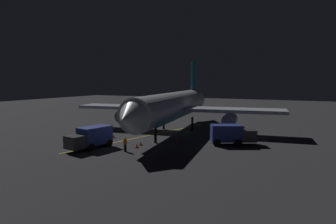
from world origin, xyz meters
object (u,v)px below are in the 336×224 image
Objects in this scene: catering_truck at (231,135)px; traffic_cone_under_wing at (141,143)px; traffic_cone_near_right at (177,139)px; traffic_cone_near_left at (137,146)px; traffic_cone_far at (114,136)px; baggage_truck at (91,138)px; airliner at (175,106)px; ground_crew_worker at (125,144)px.

catering_truck reaches higher than traffic_cone_under_wing.
traffic_cone_near_right and traffic_cone_under_wing have the same top height.
traffic_cone_near_left and traffic_cone_far have the same top height.
traffic_cone_under_wing is (-4.47, -4.24, -1.08)m from baggage_truck.
traffic_cone_under_wing is at bearing 52.69° from traffic_cone_near_right.
traffic_cone_near_left is at bearing 34.77° from catering_truck.
traffic_cone_near_right and traffic_cone_far have the same top height.
traffic_cone_near_left and traffic_cone_under_wing have the same top height.
airliner is 6.15× the size of baggage_truck.
traffic_cone_far is at bearing -21.66° from traffic_cone_under_wing.
baggage_truck is at bearing 103.46° from traffic_cone_far.
baggage_truck reaches higher than traffic_cone_under_wing.
ground_crew_worker is at bearing 41.90° from catering_truck.
traffic_cone_near_right is (-3.42, 6.52, -3.92)m from airliner.
catering_truck is at bearing -138.10° from ground_crew_worker.
traffic_cone_under_wing is (10.30, 5.42, -1.05)m from catering_truck.
ground_crew_worker is at bearing 68.57° from traffic_cone_near_right.
ground_crew_worker is at bearing -173.47° from baggage_truck.
traffic_cone_under_wing is at bearing -77.66° from traffic_cone_near_left.
traffic_cone_far is at bearing -44.69° from ground_crew_worker.
airliner is 11.48m from traffic_cone_under_wing.
ground_crew_worker reaches higher than traffic_cone_under_wing.
airliner reaches higher than traffic_cone_under_wing.
traffic_cone_far is at bearing 54.90° from airliner.
traffic_cone_near_right is at bearing -132.24° from baggage_truck.
catering_truck is 13.68m from ground_crew_worker.
traffic_cone_near_right is 1.00× the size of traffic_cone_under_wing.
airliner is at bearing -125.10° from traffic_cone_far.
baggage_truck is at bearing 33.18° from catering_truck.
traffic_cone_far is at bearing -31.44° from traffic_cone_near_left.
ground_crew_worker is 3.16× the size of traffic_cone_far.
catering_truck is at bearing -146.82° from baggage_truck.
airliner is 12.91m from traffic_cone_near_left.
baggage_truck reaches higher than ground_crew_worker.
traffic_cone_far is at bearing 10.45° from catering_truck.
traffic_cone_far is (6.06, -2.41, 0.00)m from traffic_cone_under_wing.
baggage_truck is at bearing 47.76° from traffic_cone_near_right.
airliner is 68.25× the size of traffic_cone_near_left.
airliner is 15.89m from baggage_truck.
traffic_cone_far is at bearing 11.32° from traffic_cone_near_right.
catering_truck is (-10.47, 5.37, -2.87)m from airliner.
baggage_truck is 11.54m from traffic_cone_near_right.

